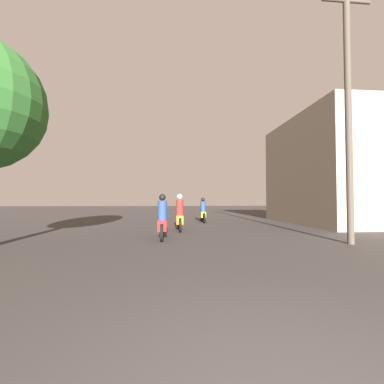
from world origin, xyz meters
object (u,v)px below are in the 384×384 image
(motorcycle_red, at_px, (162,221))
(motorcycle_orange, at_px, (180,216))
(utility_pole_near, at_px, (348,108))
(motorcycle_yellow, at_px, (203,212))
(building_right_near, at_px, (339,171))

(motorcycle_red, relative_size, motorcycle_orange, 1.00)
(utility_pole_near, bearing_deg, motorcycle_yellow, 113.32)
(motorcycle_orange, bearing_deg, building_right_near, 23.25)
(motorcycle_orange, distance_m, utility_pole_near, 7.45)
(building_right_near, bearing_deg, motorcycle_orange, -164.11)
(motorcycle_orange, bearing_deg, motorcycle_yellow, 76.28)
(motorcycle_yellow, relative_size, utility_pole_near, 0.23)
(motorcycle_yellow, distance_m, utility_pole_near, 9.63)
(building_right_near, height_order, utility_pole_near, utility_pole_near)
(motorcycle_red, distance_m, utility_pole_near, 7.08)
(utility_pole_near, bearing_deg, building_right_near, 56.89)
(building_right_near, distance_m, utility_pole_near, 8.11)
(motorcycle_orange, height_order, motorcycle_yellow, motorcycle_orange)
(motorcycle_yellow, bearing_deg, utility_pole_near, -57.01)
(building_right_near, xyz_separation_m, utility_pole_near, (-4.38, -6.72, 1.20))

